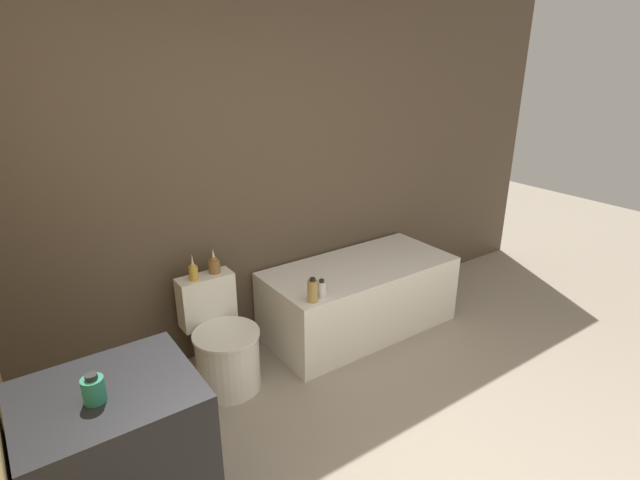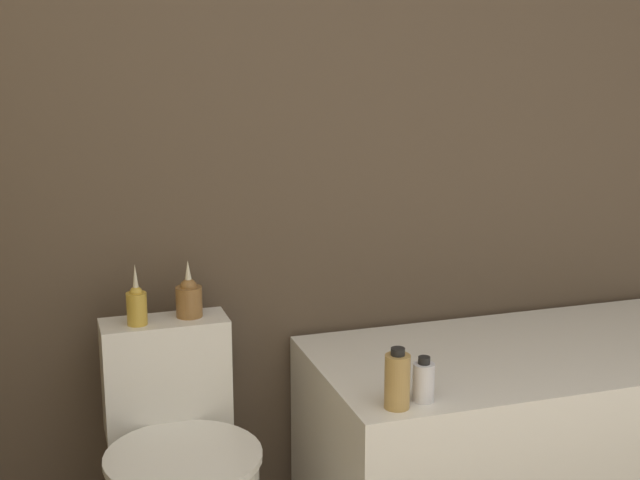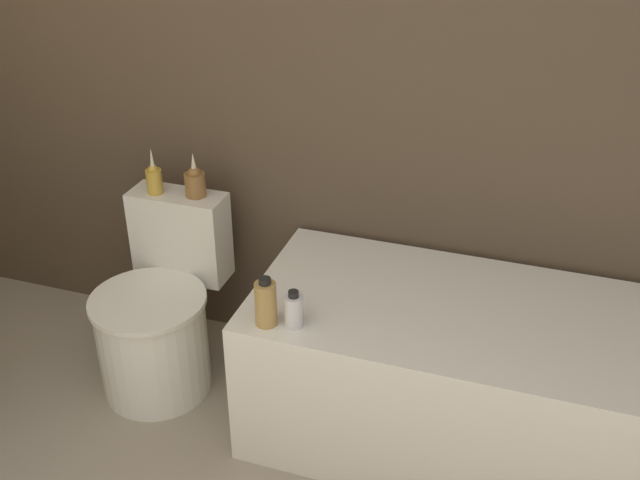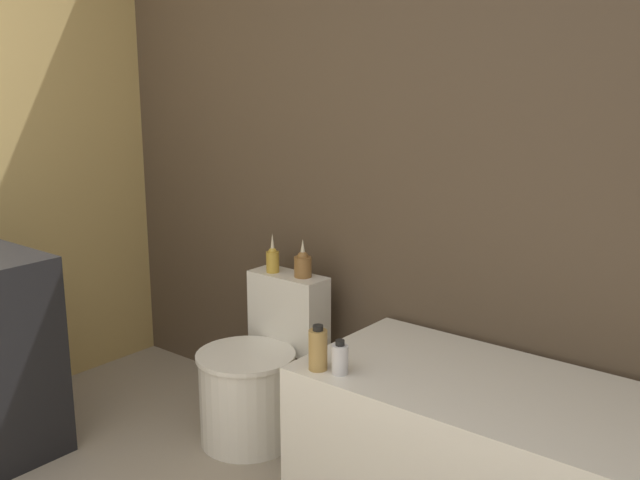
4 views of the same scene
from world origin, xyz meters
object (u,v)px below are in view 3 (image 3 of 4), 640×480
toilet (160,318)px  vase_gold (154,178)px  shampoo_bottle_tall (266,303)px  vase_silver (195,181)px  bathtub (471,378)px  shampoo_bottle_short (294,310)px

toilet → vase_gold: (-0.08, 0.21, 0.49)m
shampoo_bottle_tall → vase_silver: bearing=134.7°
vase_gold → vase_silver: (0.16, 0.03, -0.00)m
bathtub → vase_gold: size_ratio=8.26×
vase_gold → shampoo_bottle_short: vase_gold is taller
shampoo_bottle_tall → vase_gold: bearing=144.5°
bathtub → vase_silver: size_ratio=8.65×
bathtub → shampoo_bottle_tall: bearing=-156.5°
toilet → shampoo_bottle_short: 0.76m
bathtub → toilet: 1.20m
bathtub → vase_gold: bearing=172.1°
bathtub → toilet: (-1.20, -0.03, -0.00)m
vase_gold → shampoo_bottle_tall: (0.64, -0.45, -0.14)m
toilet → vase_silver: (0.08, 0.23, 0.49)m
toilet → shampoo_bottle_short: size_ratio=5.53×
vase_gold → toilet: bearing=-69.0°
bathtub → shampoo_bottle_tall: 0.78m
toilet → vase_silver: bearing=71.3°
toilet → vase_silver: 0.55m
bathtub → shampoo_bottle_short: size_ratio=11.76×
bathtub → vase_gold: vase_gold is taller
bathtub → toilet: bearing=-178.6°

